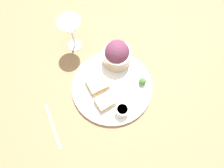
% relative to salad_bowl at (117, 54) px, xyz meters
% --- Properties ---
extents(ground_plane, '(4.00, 4.00, 0.00)m').
position_rel_salad_bowl_xyz_m(ground_plane, '(-0.09, -0.08, -0.06)').
color(ground_plane, '#93704C').
extents(dinner_plate, '(0.32, 0.32, 0.01)m').
position_rel_salad_bowl_xyz_m(dinner_plate, '(-0.09, -0.08, -0.06)').
color(dinner_plate, white).
rests_on(dinner_plate, ground_plane).
extents(salad_bowl, '(0.12, 0.12, 0.11)m').
position_rel_salad_bowl_xyz_m(salad_bowl, '(0.00, 0.00, 0.00)').
color(salad_bowl, tan).
rests_on(salad_bowl, dinner_plate).
extents(sauce_ramekin, '(0.05, 0.05, 0.04)m').
position_rel_salad_bowl_xyz_m(sauce_ramekin, '(-0.13, -0.19, -0.03)').
color(sauce_ramekin, white).
rests_on(sauce_ramekin, dinner_plate).
extents(cheese_toast_near, '(0.09, 0.08, 0.03)m').
position_rel_salad_bowl_xyz_m(cheese_toast_near, '(-0.13, -0.04, -0.04)').
color(cheese_toast_near, tan).
rests_on(cheese_toast_near, dinner_plate).
extents(cheese_toast_far, '(0.08, 0.07, 0.03)m').
position_rel_salad_bowl_xyz_m(cheese_toast_far, '(-0.16, -0.12, -0.04)').
color(cheese_toast_far, tan).
rests_on(cheese_toast_far, dinner_plate).
extents(wine_glass, '(0.09, 0.09, 0.16)m').
position_rel_salad_bowl_xyz_m(wine_glass, '(-0.09, 0.18, 0.05)').
color(wine_glass, silver).
rests_on(wine_glass, ground_plane).
extents(garnish, '(0.03, 0.03, 0.03)m').
position_rel_salad_bowl_xyz_m(garnish, '(0.01, -0.14, -0.03)').
color(garnish, '#477533').
rests_on(garnish, dinner_plate).
extents(fork, '(0.06, 0.18, 0.01)m').
position_rel_salad_bowl_xyz_m(fork, '(-0.36, -0.06, -0.06)').
color(fork, silver).
rests_on(fork, ground_plane).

